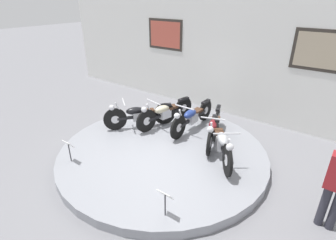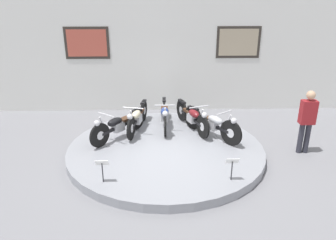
{
  "view_description": "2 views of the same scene",
  "coord_description": "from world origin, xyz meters",
  "px_view_note": "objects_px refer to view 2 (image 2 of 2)",
  "views": [
    {
      "loc": [
        3.26,
        -4.13,
        3.48
      ],
      "look_at": [
        -0.05,
        0.27,
        0.84
      ],
      "focal_mm": 28.0,
      "sensor_mm": 36.0,
      "label": 1
    },
    {
      "loc": [
        -0.16,
        -7.29,
        3.78
      ],
      "look_at": [
        0.06,
        -0.03,
        0.91
      ],
      "focal_mm": 35.0,
      "sensor_mm": 36.0,
      "label": 2
    }
  ],
  "objects_px": {
    "motorcycle_black": "(118,125)",
    "motorcycle_silver": "(212,123)",
    "motorcycle_cream": "(137,117)",
    "motorcycle_maroon": "(192,116)",
    "info_placard_front_left": "(102,166)",
    "motorcycle_blue": "(165,114)",
    "info_placard_front_centre": "(232,164)",
    "visitor_standing": "(307,119)"
  },
  "relations": [
    {
      "from": "motorcycle_black",
      "to": "motorcycle_silver",
      "type": "xyz_separation_m",
      "value": [
        2.44,
        0.0,
        0.02
      ]
    },
    {
      "from": "motorcycle_cream",
      "to": "motorcycle_maroon",
      "type": "xyz_separation_m",
      "value": [
        1.51,
        0.0,
        0.01
      ]
    },
    {
      "from": "motorcycle_silver",
      "to": "info_placard_front_left",
      "type": "xyz_separation_m",
      "value": [
        -2.51,
        -2.11,
        -0.02
      ]
    },
    {
      "from": "motorcycle_silver",
      "to": "info_placard_front_left",
      "type": "bearing_deg",
      "value": -139.91
    },
    {
      "from": "motorcycle_blue",
      "to": "info_placard_front_centre",
      "type": "distance_m",
      "value": 3.13
    },
    {
      "from": "motorcycle_cream",
      "to": "info_placard_front_left",
      "type": "distance_m",
      "value": 2.7
    },
    {
      "from": "info_placard_front_left",
      "to": "visitor_standing",
      "type": "height_order",
      "value": "visitor_standing"
    },
    {
      "from": "motorcycle_black",
      "to": "info_placard_front_centre",
      "type": "xyz_separation_m",
      "value": [
        2.51,
        -2.11,
        -0.01
      ]
    },
    {
      "from": "motorcycle_silver",
      "to": "motorcycle_blue",
      "type": "bearing_deg",
      "value": 148.78
    },
    {
      "from": "info_placard_front_left",
      "to": "info_placard_front_centre",
      "type": "xyz_separation_m",
      "value": [
        2.58,
        0.0,
        0.0
      ]
    },
    {
      "from": "motorcycle_cream",
      "to": "motorcycle_maroon",
      "type": "bearing_deg",
      "value": 0.11
    },
    {
      "from": "motorcycle_cream",
      "to": "motorcycle_blue",
      "type": "bearing_deg",
      "value": 15.38
    },
    {
      "from": "motorcycle_silver",
      "to": "info_placard_front_left",
      "type": "height_order",
      "value": "motorcycle_silver"
    },
    {
      "from": "motorcycle_blue",
      "to": "info_placard_front_centre",
      "type": "bearing_deg",
      "value": -65.61
    },
    {
      "from": "motorcycle_black",
      "to": "motorcycle_maroon",
      "type": "xyz_separation_m",
      "value": [
        1.97,
        0.54,
        0.01
      ]
    },
    {
      "from": "motorcycle_cream",
      "to": "visitor_standing",
      "type": "bearing_deg",
      "value": -14.55
    },
    {
      "from": "motorcycle_blue",
      "to": "motorcycle_maroon",
      "type": "relative_size",
      "value": 1.04
    },
    {
      "from": "motorcycle_maroon",
      "to": "motorcycle_cream",
      "type": "bearing_deg",
      "value": -179.89
    },
    {
      "from": "motorcycle_blue",
      "to": "motorcycle_silver",
      "type": "relative_size",
      "value": 1.21
    },
    {
      "from": "motorcycle_blue",
      "to": "info_placard_front_centre",
      "type": "xyz_separation_m",
      "value": [
        1.29,
        -2.85,
        -0.01
      ]
    },
    {
      "from": "motorcycle_blue",
      "to": "visitor_standing",
      "type": "distance_m",
      "value": 3.67
    },
    {
      "from": "motorcycle_cream",
      "to": "info_placard_front_left",
      "type": "xyz_separation_m",
      "value": [
        -0.54,
        -2.64,
        -0.01
      ]
    },
    {
      "from": "motorcycle_cream",
      "to": "info_placard_front_left",
      "type": "relative_size",
      "value": 3.79
    },
    {
      "from": "motorcycle_silver",
      "to": "info_placard_front_centre",
      "type": "height_order",
      "value": "motorcycle_silver"
    },
    {
      "from": "motorcycle_maroon",
      "to": "visitor_standing",
      "type": "distance_m",
      "value": 2.89
    },
    {
      "from": "visitor_standing",
      "to": "info_placard_front_left",
      "type": "bearing_deg",
      "value": -161.68
    },
    {
      "from": "info_placard_front_centre",
      "to": "motorcycle_blue",
      "type": "bearing_deg",
      "value": 114.39
    },
    {
      "from": "motorcycle_black",
      "to": "info_placard_front_centre",
      "type": "height_order",
      "value": "motorcycle_black"
    },
    {
      "from": "motorcycle_silver",
      "to": "info_placard_front_centre",
      "type": "relative_size",
      "value": 3.15
    },
    {
      "from": "motorcycle_black",
      "to": "motorcycle_cream",
      "type": "distance_m",
      "value": 0.71
    },
    {
      "from": "motorcycle_cream",
      "to": "motorcycle_maroon",
      "type": "height_order",
      "value": "motorcycle_maroon"
    },
    {
      "from": "motorcycle_maroon",
      "to": "motorcycle_silver",
      "type": "relative_size",
      "value": 1.17
    },
    {
      "from": "motorcycle_maroon",
      "to": "motorcycle_silver",
      "type": "bearing_deg",
      "value": -49.17
    },
    {
      "from": "motorcycle_maroon",
      "to": "motorcycle_silver",
      "type": "height_order",
      "value": "motorcycle_silver"
    },
    {
      "from": "motorcycle_maroon",
      "to": "info_placard_front_centre",
      "type": "height_order",
      "value": "motorcycle_maroon"
    },
    {
      "from": "motorcycle_cream",
      "to": "info_placard_front_centre",
      "type": "distance_m",
      "value": 3.34
    },
    {
      "from": "motorcycle_silver",
      "to": "motorcycle_cream",
      "type": "bearing_deg",
      "value": 164.88
    },
    {
      "from": "motorcycle_blue",
      "to": "info_placard_front_centre",
      "type": "relative_size",
      "value": 3.83
    },
    {
      "from": "motorcycle_black",
      "to": "motorcycle_maroon",
      "type": "height_order",
      "value": "motorcycle_maroon"
    },
    {
      "from": "info_placard_front_left",
      "to": "motorcycle_silver",
      "type": "bearing_deg",
      "value": 40.09
    },
    {
      "from": "motorcycle_black",
      "to": "motorcycle_cream",
      "type": "relative_size",
      "value": 0.82
    },
    {
      "from": "motorcycle_cream",
      "to": "motorcycle_blue",
      "type": "relative_size",
      "value": 0.99
    }
  ]
}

